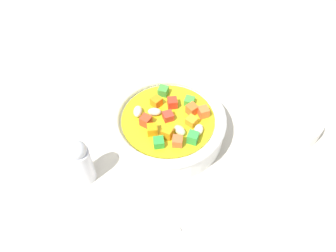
% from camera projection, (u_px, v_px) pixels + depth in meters
% --- Properties ---
extents(ground_plane, '(1.40, 1.40, 0.02)m').
position_uv_depth(ground_plane, '(168.00, 138.00, 0.59)').
color(ground_plane, '#BAB2A0').
extents(soup_bowl_main, '(0.19, 0.19, 0.06)m').
position_uv_depth(soup_bowl_main, '(168.00, 124.00, 0.56)').
color(soup_bowl_main, white).
rests_on(soup_bowl_main, ground_plane).
extents(spoon, '(0.23, 0.03, 0.01)m').
position_uv_depth(spoon, '(176.00, 231.00, 0.48)').
color(spoon, silver).
rests_on(spoon, ground_plane).
extents(side_bowl_small, '(0.11, 0.11, 0.03)m').
position_uv_depth(side_bowl_small, '(291.00, 120.00, 0.58)').
color(side_bowl_small, white).
rests_on(side_bowl_small, ground_plane).
extents(pepper_shaker, '(0.03, 0.03, 0.09)m').
position_uv_depth(pepper_shaker, '(82.00, 163.00, 0.50)').
color(pepper_shaker, silver).
rests_on(pepper_shaker, ground_plane).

